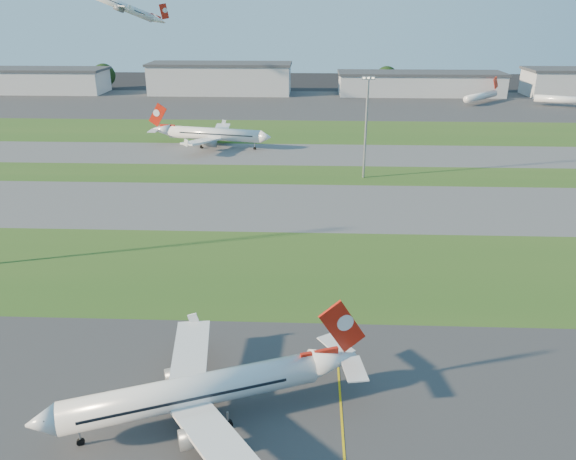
# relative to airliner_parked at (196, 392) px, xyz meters

# --- Properties ---
(grass_strip_a) EXTENTS (300.00, 34.00, 0.01)m
(grass_strip_a) POSITION_rel_airliner_parked_xyz_m (10.68, 37.34, -3.68)
(grass_strip_a) COLOR #2B531B
(grass_strip_a) RESTS_ON ground
(taxiway_a) EXTENTS (300.00, 32.00, 0.01)m
(taxiway_a) POSITION_rel_airliner_parked_xyz_m (10.68, 70.34, -3.68)
(taxiway_a) COLOR #515154
(taxiway_a) RESTS_ON ground
(grass_strip_b) EXTENTS (300.00, 18.00, 0.01)m
(grass_strip_b) POSITION_rel_airliner_parked_xyz_m (10.68, 95.34, -3.68)
(grass_strip_b) COLOR #2B531B
(grass_strip_b) RESTS_ON ground
(taxiway_b) EXTENTS (300.00, 26.00, 0.01)m
(taxiway_b) POSITION_rel_airliner_parked_xyz_m (10.68, 117.34, -3.68)
(taxiway_b) COLOR #515154
(taxiway_b) RESTS_ON ground
(grass_strip_c) EXTENTS (300.00, 40.00, 0.01)m
(grass_strip_c) POSITION_rel_airliner_parked_xyz_m (10.68, 150.34, -3.68)
(grass_strip_c) COLOR #2B531B
(grass_strip_c) RESTS_ON ground
(apron_far) EXTENTS (400.00, 80.00, 0.01)m
(apron_far) POSITION_rel_airliner_parked_xyz_m (10.68, 210.34, -3.68)
(apron_far) COLOR #333335
(apron_far) RESTS_ON ground
(airliner_parked) EXTENTS (32.06, 27.16, 10.51)m
(airliner_parked) POSITION_rel_airliner_parked_xyz_m (0.00, 0.00, 0.00)
(airliner_parked) COLOR white
(airliner_parked) RESTS_ON ground
(airliner_taxiing) EXTENTS (37.20, 31.23, 11.75)m
(airliner_taxiing) POSITION_rel_airliner_parked_xyz_m (-18.83, 125.29, 0.44)
(airliner_taxiing) COLOR white
(airliner_taxiing) RESTS_ON ground
(airliner_departing) EXTENTS (32.31, 27.38, 10.59)m
(airliner_departing) POSITION_rel_airliner_parked_xyz_m (-69.01, 203.29, 37.86)
(airliner_departing) COLOR white
(mini_jet_near) EXTENTS (20.86, 22.03, 9.48)m
(mini_jet_near) POSITION_rel_airliner_parked_xyz_m (89.23, 215.45, -0.41)
(mini_jet_near) COLOR white
(mini_jet_near) RESTS_ON ground
(mini_jet_far) EXTENTS (27.31, 12.31, 9.48)m
(mini_jet_far) POSITION_rel_airliner_parked_xyz_m (123.89, 206.25, -0.41)
(mini_jet_far) COLOR white
(mini_jet_far) RESTS_ON ground
(light_mast_centre) EXTENTS (3.20, 0.70, 25.80)m
(light_mast_centre) POSITION_rel_airliner_parked_xyz_m (25.68, 93.34, 11.12)
(light_mast_centre) COLOR gray
(light_mast_centre) RESTS_ON ground
(hangar_far_west) EXTENTS (91.80, 23.00, 12.20)m
(hangar_far_west) POSITION_rel_airliner_parked_xyz_m (-139.32, 240.34, 2.45)
(hangar_far_west) COLOR #A9ADB2
(hangar_far_west) RESTS_ON ground
(hangar_west) EXTENTS (71.40, 23.00, 15.20)m
(hangar_west) POSITION_rel_airliner_parked_xyz_m (-34.32, 240.34, 3.95)
(hangar_west) COLOR #A9ADB2
(hangar_west) RESTS_ON ground
(hangar_east) EXTENTS (81.60, 23.00, 11.20)m
(hangar_east) POSITION_rel_airliner_parked_xyz_m (65.68, 240.34, 1.95)
(hangar_east) COLOR #A9ADB2
(hangar_east) RESTS_ON ground
(tree_west) EXTENTS (12.10, 12.10, 13.20)m
(tree_west) POSITION_rel_airliner_parked_xyz_m (-99.32, 255.34, 3.45)
(tree_west) COLOR black
(tree_west) RESTS_ON ground
(tree_mid_west) EXTENTS (9.90, 9.90, 10.80)m
(tree_mid_west) POSITION_rel_airliner_parked_xyz_m (-9.32, 251.34, 2.15)
(tree_mid_west) COLOR black
(tree_mid_west) RESTS_ON ground
(tree_mid_east) EXTENTS (11.55, 11.55, 12.60)m
(tree_mid_east) POSITION_rel_airliner_parked_xyz_m (50.68, 254.34, 3.12)
(tree_mid_east) COLOR black
(tree_mid_east) RESTS_ON ground
(tree_east) EXTENTS (10.45, 10.45, 11.40)m
(tree_east) POSITION_rel_airliner_parked_xyz_m (125.68, 252.34, 2.47)
(tree_east) COLOR black
(tree_east) RESTS_ON ground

